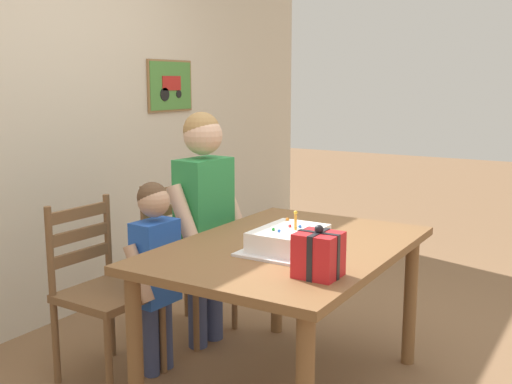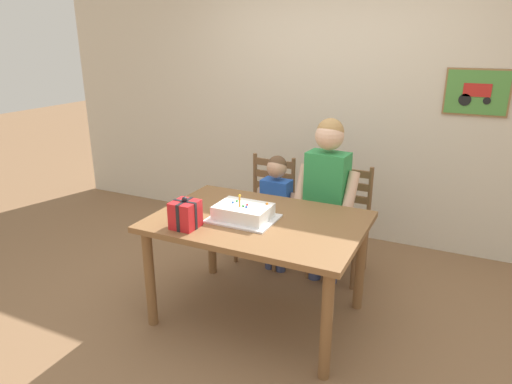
{
  "view_description": "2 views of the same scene",
  "coord_description": "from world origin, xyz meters",
  "px_view_note": "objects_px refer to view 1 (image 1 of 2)",
  "views": [
    {
      "loc": [
        -2.46,
        -1.32,
        1.52
      ],
      "look_at": [
        -0.15,
        0.09,
        1.02
      ],
      "focal_mm": 42.67,
      "sensor_mm": 36.0,
      "label": 1
    },
    {
      "loc": [
        1.22,
        -2.59,
        1.93
      ],
      "look_at": [
        -0.08,
        0.14,
        0.89
      ],
      "focal_mm": 32.0,
      "sensor_mm": 36.0,
      "label": 2
    }
  ],
  "objects_px": {
    "dining_table": "(288,264)",
    "birthday_cake": "(289,240)",
    "child_older": "(204,206)",
    "child_younger": "(156,259)",
    "gift_box_red_large": "(319,255)",
    "chair_left": "(102,290)",
    "chair_right": "(185,258)"
  },
  "relations": [
    {
      "from": "chair_left",
      "to": "child_younger",
      "type": "height_order",
      "value": "child_younger"
    },
    {
      "from": "gift_box_red_large",
      "to": "child_older",
      "type": "bearing_deg",
      "value": 58.24
    },
    {
      "from": "chair_right",
      "to": "child_younger",
      "type": "relative_size",
      "value": 0.9
    },
    {
      "from": "dining_table",
      "to": "child_younger",
      "type": "height_order",
      "value": "child_younger"
    },
    {
      "from": "chair_right",
      "to": "dining_table",
      "type": "bearing_deg",
      "value": -110.98
    },
    {
      "from": "dining_table",
      "to": "gift_box_red_large",
      "type": "relative_size",
      "value": 6.62
    },
    {
      "from": "gift_box_red_large",
      "to": "child_younger",
      "type": "xyz_separation_m",
      "value": [
        0.2,
        1.02,
        -0.23
      ]
    },
    {
      "from": "chair_right",
      "to": "child_younger",
      "type": "distance_m",
      "value": 0.56
    },
    {
      "from": "dining_table",
      "to": "child_older",
      "type": "distance_m",
      "value": 0.75
    },
    {
      "from": "birthday_cake",
      "to": "child_older",
      "type": "distance_m",
      "value": 0.82
    },
    {
      "from": "child_older",
      "to": "child_younger",
      "type": "height_order",
      "value": "child_older"
    },
    {
      "from": "chair_right",
      "to": "child_older",
      "type": "bearing_deg",
      "value": -109.88
    },
    {
      "from": "birthday_cake",
      "to": "chair_right",
      "type": "bearing_deg",
      "value": 65.46
    },
    {
      "from": "chair_left",
      "to": "chair_right",
      "type": "relative_size",
      "value": 1.0
    },
    {
      "from": "chair_right",
      "to": "gift_box_red_large",
      "type": "bearing_deg",
      "value": -119.91
    },
    {
      "from": "chair_left",
      "to": "gift_box_red_large",
      "type": "bearing_deg",
      "value": -91.03
    },
    {
      "from": "gift_box_red_large",
      "to": "chair_left",
      "type": "xyz_separation_m",
      "value": [
        0.02,
        1.22,
        -0.38
      ]
    },
    {
      "from": "dining_table",
      "to": "gift_box_red_large",
      "type": "xyz_separation_m",
      "value": [
        -0.36,
        -0.33,
        0.19
      ]
    },
    {
      "from": "child_older",
      "to": "child_younger",
      "type": "xyz_separation_m",
      "value": [
        -0.43,
        0.0,
        -0.21
      ]
    },
    {
      "from": "chair_left",
      "to": "child_older",
      "type": "xyz_separation_m",
      "value": [
        0.61,
        -0.21,
        0.36
      ]
    },
    {
      "from": "birthday_cake",
      "to": "chair_left",
      "type": "distance_m",
      "value": 1.03
    },
    {
      "from": "dining_table",
      "to": "birthday_cake",
      "type": "xyz_separation_m",
      "value": [
        -0.09,
        -0.05,
        0.14
      ]
    },
    {
      "from": "chair_right",
      "to": "child_younger",
      "type": "height_order",
      "value": "child_younger"
    },
    {
      "from": "gift_box_red_large",
      "to": "child_younger",
      "type": "bearing_deg",
      "value": 78.7
    },
    {
      "from": "dining_table",
      "to": "chair_left",
      "type": "bearing_deg",
      "value": 110.84
    },
    {
      "from": "chair_left",
      "to": "child_older",
      "type": "bearing_deg",
      "value": -18.91
    },
    {
      "from": "birthday_cake",
      "to": "dining_table",
      "type": "bearing_deg",
      "value": 29.62
    },
    {
      "from": "birthday_cake",
      "to": "child_older",
      "type": "height_order",
      "value": "child_older"
    },
    {
      "from": "gift_box_red_large",
      "to": "chair_left",
      "type": "height_order",
      "value": "gift_box_red_large"
    },
    {
      "from": "child_younger",
      "to": "gift_box_red_large",
      "type": "bearing_deg",
      "value": -101.3
    },
    {
      "from": "gift_box_red_large",
      "to": "chair_left",
      "type": "relative_size",
      "value": 0.23
    },
    {
      "from": "chair_left",
      "to": "child_younger",
      "type": "distance_m",
      "value": 0.31
    }
  ]
}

